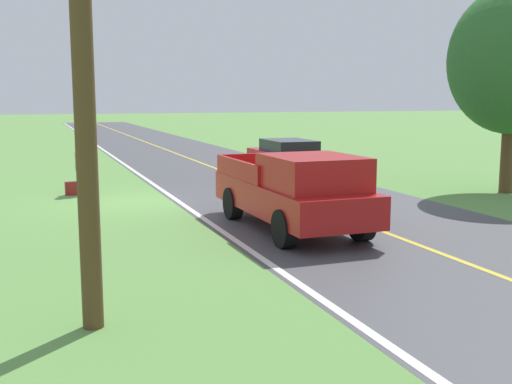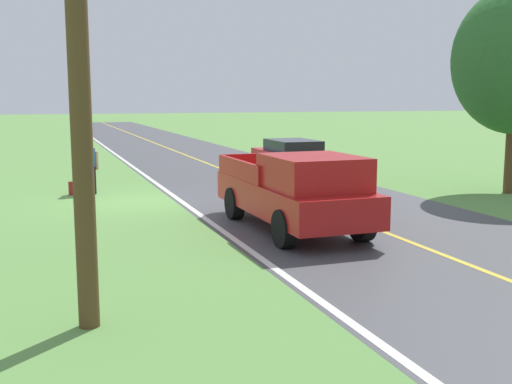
{
  "view_description": "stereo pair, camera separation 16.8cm",
  "coord_description": "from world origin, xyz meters",
  "px_view_note": "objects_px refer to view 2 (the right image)",
  "views": [
    {
      "loc": [
        2.84,
        18.33,
        3.07
      ],
      "look_at": [
        -1.5,
        6.43,
        1.13
      ],
      "focal_mm": 43.77,
      "sensor_mm": 36.0,
      "label": 1
    },
    {
      "loc": [
        2.69,
        18.39,
        3.07
      ],
      "look_at": [
        -1.5,
        6.43,
        1.13
      ],
      "focal_mm": 43.77,
      "sensor_mm": 36.0,
      "label": 2
    }
  ],
  "objects_px": {
    "suitcase_carried": "(76,188)",
    "sedan_near_oncoming": "(291,156)",
    "pickup_truck_passing": "(297,190)",
    "utility_pole_roadside": "(78,44)",
    "hitchhiker_walking": "(88,163)"
  },
  "relations": [
    {
      "from": "hitchhiker_walking",
      "to": "utility_pole_roadside",
      "type": "distance_m",
      "value": 12.4
    },
    {
      "from": "hitchhiker_walking",
      "to": "utility_pole_roadside",
      "type": "xyz_separation_m",
      "value": [
        0.95,
        12.06,
        2.75
      ]
    },
    {
      "from": "sedan_near_oncoming",
      "to": "suitcase_carried",
      "type": "bearing_deg",
      "value": 15.71
    },
    {
      "from": "suitcase_carried",
      "to": "pickup_truck_passing",
      "type": "relative_size",
      "value": 0.08
    },
    {
      "from": "pickup_truck_passing",
      "to": "sedan_near_oncoming",
      "type": "distance_m",
      "value": 10.37
    },
    {
      "from": "sedan_near_oncoming",
      "to": "pickup_truck_passing",
      "type": "bearing_deg",
      "value": 68.21
    },
    {
      "from": "sedan_near_oncoming",
      "to": "utility_pole_roadside",
      "type": "height_order",
      "value": "utility_pole_roadside"
    },
    {
      "from": "suitcase_carried",
      "to": "pickup_truck_passing",
      "type": "xyz_separation_m",
      "value": [
        -4.49,
        7.28,
        0.76
      ]
    },
    {
      "from": "hitchhiker_walking",
      "to": "suitcase_carried",
      "type": "bearing_deg",
      "value": 13.52
    },
    {
      "from": "pickup_truck_passing",
      "to": "utility_pole_roadside",
      "type": "height_order",
      "value": "utility_pole_roadside"
    },
    {
      "from": "suitcase_carried",
      "to": "sedan_near_oncoming",
      "type": "height_order",
      "value": "sedan_near_oncoming"
    },
    {
      "from": "hitchhiker_walking",
      "to": "utility_pole_roadside",
      "type": "bearing_deg",
      "value": 85.49
    },
    {
      "from": "sedan_near_oncoming",
      "to": "hitchhiker_walking",
      "type": "bearing_deg",
      "value": 15.82
    },
    {
      "from": "hitchhiker_walking",
      "to": "suitcase_carried",
      "type": "xyz_separation_m",
      "value": [
        0.42,
        0.1,
        -0.77
      ]
    },
    {
      "from": "utility_pole_roadside",
      "to": "hitchhiker_walking",
      "type": "bearing_deg",
      "value": -94.51
    }
  ]
}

